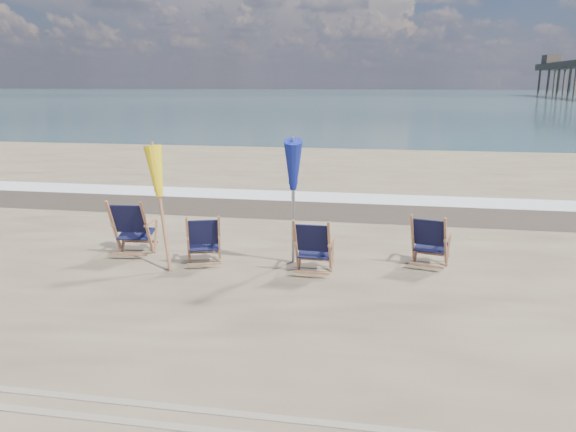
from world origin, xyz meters
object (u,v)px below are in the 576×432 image
beach_chair_0 (147,229)px  umbrella_blue (293,164)px  beach_chair_2 (329,248)px  beach_chair_3 (445,243)px  umbrella_yellow (160,177)px  beach_chair_1 (219,240)px

beach_chair_0 → umbrella_blue: umbrella_blue is taller
umbrella_blue → beach_chair_2: bearing=-27.6°
beach_chair_2 → beach_chair_3: beach_chair_2 is taller
umbrella_yellow → umbrella_blue: umbrella_blue is taller
beach_chair_2 → beach_chair_0: bearing=-5.9°
beach_chair_2 → beach_chair_3: 1.96m
beach_chair_0 → beach_chair_3: size_ratio=1.13×
beach_chair_2 → umbrella_yellow: size_ratio=0.47×
beach_chair_2 → umbrella_yellow: umbrella_yellow is taller
beach_chair_1 → umbrella_blue: 1.82m
beach_chair_1 → umbrella_yellow: 1.44m
beach_chair_0 → beach_chair_2: beach_chair_0 is taller
beach_chair_3 → umbrella_yellow: umbrella_yellow is taller
beach_chair_1 → beach_chair_2: (1.90, -0.21, 0.02)m
beach_chair_1 → beach_chair_2: 1.92m
umbrella_blue → umbrella_yellow: bearing=-170.0°
umbrella_yellow → beach_chair_0: bearing=137.2°
umbrella_yellow → umbrella_blue: size_ratio=0.90×
beach_chair_0 → beach_chair_2: size_ratio=1.11×
beach_chair_0 → beach_chair_3: beach_chair_0 is taller
beach_chair_1 → umbrella_yellow: size_ratio=0.45×
beach_chair_0 → beach_chair_2: (3.31, -0.44, -0.06)m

